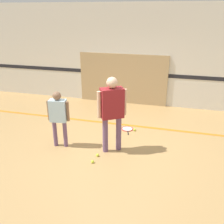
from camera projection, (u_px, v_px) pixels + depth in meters
name	position (u px, v px, depth m)	size (l,w,h in m)	color
ground_plane	(109.00, 149.00, 5.73)	(16.00, 16.00, 0.00)	tan
wall_back	(135.00, 56.00, 7.99)	(16.00, 0.07, 3.20)	silver
wall_panel	(123.00, 79.00, 8.32)	(2.95, 0.05, 1.66)	tan
floor_stripe	(122.00, 124.00, 6.95)	(14.40, 0.10, 0.01)	orange
person_instructor	(112.00, 107.00, 5.29)	(0.56, 0.48, 1.70)	#6B4C70
person_student_left	(58.00, 113.00, 5.56)	(0.50, 0.25, 1.33)	#6B4C70
racket_spare_on_floor	(127.00, 129.00, 6.67)	(0.39, 0.53, 0.03)	red
tennis_ball_near_instructor	(98.00, 155.00, 5.43)	(0.07, 0.07, 0.07)	#CCE038
tennis_ball_by_spare_racket	(134.00, 130.00, 6.58)	(0.07, 0.07, 0.07)	#CCE038
tennis_ball_stray_left	(93.00, 162.00, 5.19)	(0.07, 0.07, 0.07)	#CCE038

